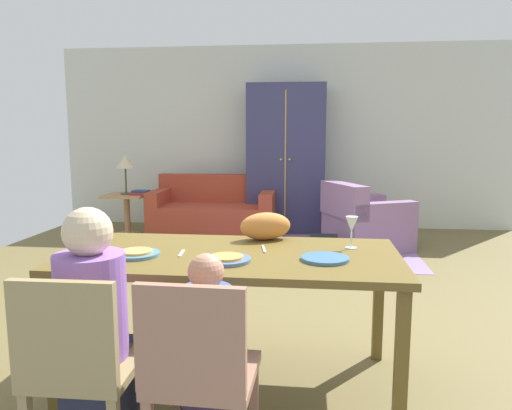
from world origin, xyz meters
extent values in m
cube|color=brown|center=(0.00, 0.46, -0.01)|extent=(6.78, 6.12, 0.02)
cube|color=silver|center=(0.00, 3.57, 1.35)|extent=(6.78, 0.10, 2.70)
cube|color=brown|center=(0.01, -1.26, 0.74)|extent=(1.83, 0.91, 0.04)
cube|color=brown|center=(-0.85, -1.66, 0.36)|extent=(0.06, 0.06, 0.72)
cube|color=brown|center=(0.86, -1.66, 0.36)|extent=(0.06, 0.06, 0.72)
cube|color=brown|center=(-0.85, -0.87, 0.36)|extent=(0.06, 0.06, 0.72)
cube|color=brown|center=(0.86, -0.87, 0.36)|extent=(0.06, 0.06, 0.72)
cylinder|color=teal|center=(-0.50, -1.38, 0.77)|extent=(0.25, 0.25, 0.02)
cylinder|color=#E3A550|center=(-0.50, -1.38, 0.78)|extent=(0.17, 0.17, 0.01)
cylinder|color=#526F9A|center=(0.01, -1.44, 0.77)|extent=(0.25, 0.25, 0.02)
cylinder|color=#E49844|center=(0.01, -1.44, 0.78)|extent=(0.17, 0.17, 0.01)
cylinder|color=teal|center=(0.51, -1.36, 0.77)|extent=(0.25, 0.25, 0.02)
cylinder|color=silver|center=(0.67, -1.08, 0.76)|extent=(0.06, 0.06, 0.01)
cylinder|color=silver|center=(0.67, -1.08, 0.81)|extent=(0.01, 0.01, 0.09)
cone|color=silver|center=(0.67, -1.08, 0.90)|extent=(0.07, 0.07, 0.09)
cube|color=silver|center=(-0.27, -1.31, 0.76)|extent=(0.03, 0.15, 0.01)
cube|color=silver|center=(0.17, -1.16, 0.76)|extent=(0.04, 0.17, 0.01)
cube|color=#9D8A59|center=(-0.50, -2.00, 0.43)|extent=(0.43, 0.43, 0.04)
cube|color=#9D8A59|center=(-0.49, -2.19, 0.66)|extent=(0.42, 0.05, 0.42)
cube|color=#9D8A59|center=(-0.32, -1.82, 0.21)|extent=(0.04, 0.04, 0.41)
cube|color=#9D8A59|center=(-0.68, -1.82, 0.21)|extent=(0.04, 0.04, 0.41)
cube|color=#2C3150|center=(-0.50, -1.86, 0.23)|extent=(0.26, 0.34, 0.45)
cylinder|color=#9262C1|center=(-0.50, -1.94, 0.68)|extent=(0.30, 0.30, 0.46)
sphere|color=beige|center=(-0.50, -1.94, 1.00)|extent=(0.21, 0.21, 0.21)
cube|color=#A3735B|center=(0.01, -2.00, 0.43)|extent=(0.43, 0.43, 0.04)
cube|color=#A3735B|center=(0.00, -2.19, 0.66)|extent=(0.42, 0.05, 0.42)
cube|color=#A3735B|center=(0.19, -1.82, 0.21)|extent=(0.04, 0.04, 0.41)
cube|color=#A3735B|center=(-0.17, -1.81, 0.21)|extent=(0.04, 0.04, 0.41)
cube|color=#3C2E51|center=(0.01, -1.88, 0.23)|extent=(0.19, 0.25, 0.45)
cylinder|color=#4057AC|center=(0.01, -1.94, 0.62)|extent=(0.22, 0.22, 0.33)
sphere|color=tan|center=(0.01, -1.94, 0.85)|extent=(0.15, 0.15, 0.15)
ellipsoid|color=#CF7E38|center=(0.16, -0.91, 0.84)|extent=(0.36, 0.27, 0.17)
cube|color=#8B729F|center=(0.39, 1.95, 0.00)|extent=(2.60, 1.80, 0.01)
cube|color=#A03C28|center=(-0.92, 2.75, 0.21)|extent=(1.72, 0.84, 0.42)
cube|color=#A03C28|center=(-0.92, 3.09, 0.62)|extent=(1.72, 0.20, 0.40)
cube|color=#A03C28|center=(-1.68, 2.75, 0.52)|extent=(0.18, 0.84, 0.20)
cube|color=#A03C28|center=(-0.15, 2.75, 0.52)|extent=(0.18, 0.84, 0.20)
cube|color=gray|center=(1.14, 2.15, 0.21)|extent=(1.12, 1.13, 0.42)
cube|color=gray|center=(0.83, 2.01, 0.62)|extent=(0.54, 0.85, 0.40)
cube|color=gray|center=(1.28, 1.85, 0.52)|extent=(0.84, 0.52, 0.20)
cube|color=gray|center=(0.99, 2.46, 0.52)|extent=(0.84, 0.52, 0.20)
cube|color=#34345B|center=(0.08, 3.18, 1.05)|extent=(1.10, 0.56, 2.10)
cube|color=gold|center=(0.08, 2.90, 1.05)|extent=(0.02, 0.01, 1.89)
sphere|color=gold|center=(0.02, 2.89, 1.05)|extent=(0.04, 0.04, 0.04)
sphere|color=gold|center=(0.14, 2.89, 1.05)|extent=(0.04, 0.04, 0.04)
cube|color=#AA7E52|center=(-2.09, 2.55, 0.56)|extent=(0.56, 0.56, 0.03)
cylinder|color=#AA7E52|center=(-2.09, 2.55, 0.27)|extent=(0.08, 0.08, 0.55)
cylinder|color=#AA7E52|center=(-2.09, 2.55, 0.01)|extent=(0.36, 0.36, 0.03)
cylinder|color=#49442F|center=(-2.09, 2.55, 0.59)|extent=(0.16, 0.16, 0.02)
cylinder|color=#49442F|center=(-2.09, 2.55, 0.77)|extent=(0.02, 0.02, 0.34)
cone|color=beige|center=(-2.09, 2.55, 1.03)|extent=(0.26, 0.26, 0.18)
cube|color=maroon|center=(-1.89, 2.49, 0.59)|extent=(0.22, 0.16, 0.03)
cube|color=navy|center=(-1.89, 2.56, 0.62)|extent=(0.22, 0.16, 0.03)
cube|color=black|center=(0.59, 1.65, 0.13)|extent=(0.32, 0.16, 0.26)
camera|label=1|loc=(0.43, -3.84, 1.42)|focal=34.07mm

